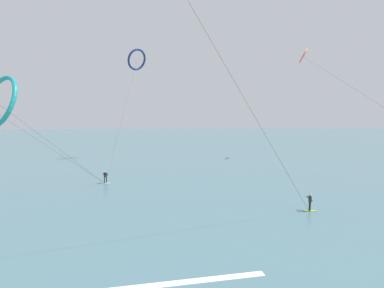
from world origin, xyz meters
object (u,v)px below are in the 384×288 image
at_px(surfer_ivory, 105,178).
at_px(kite_navy, 137,60).
at_px(surfer_lime, 310,203).
at_px(kite_coral, 304,56).

height_order(surfer_ivory, kite_navy, kite_navy).
height_order(surfer_lime, surfer_ivory, same).
relative_size(surfer_ivory, kite_navy, 0.07).
distance_m(surfer_lime, kite_coral, 42.40).
height_order(surfer_lime, kite_navy, kite_navy).
bearing_deg(surfer_ivory, kite_navy, -128.44).
relative_size(surfer_lime, surfer_ivory, 1.00).
bearing_deg(kite_coral, surfer_lime, -2.27).
xyz_separation_m(surfer_ivory, kite_coral, (37.84, 19.18, 21.01)).
distance_m(surfer_lime, surfer_ivory, 25.79).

